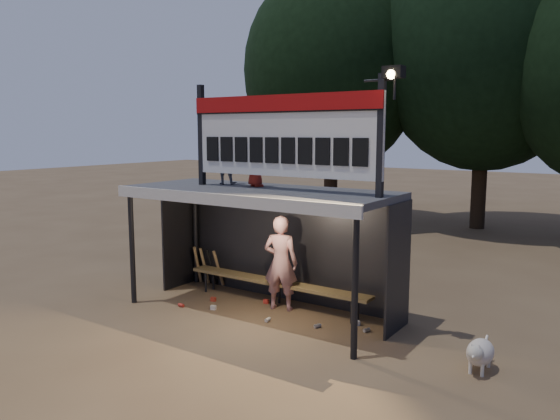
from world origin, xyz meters
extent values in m
plane|color=brown|center=(0.00, 0.00, 0.00)|extent=(80.00, 80.00, 0.00)
imported|color=silver|center=(0.23, 0.39, 0.90)|extent=(0.75, 0.60, 1.80)
imported|color=slate|center=(-1.05, 0.35, 2.78)|extent=(0.54, 0.48, 0.93)
imported|color=#A32419|center=(-0.28, 0.29, 2.75)|extent=(0.50, 0.43, 0.86)
cube|color=#404043|center=(0.00, 0.00, 2.26)|extent=(5.00, 2.00, 0.12)
cube|color=silver|center=(0.00, -1.02, 2.22)|extent=(5.10, 0.06, 0.20)
cylinder|color=black|center=(-2.40, -0.90, 1.10)|extent=(0.10, 0.10, 2.20)
cylinder|color=black|center=(2.40, -0.90, 1.10)|extent=(0.10, 0.10, 2.20)
cylinder|color=black|center=(-2.40, 0.90, 1.10)|extent=(0.10, 0.10, 2.20)
cylinder|color=black|center=(2.40, 0.90, 1.10)|extent=(0.10, 0.10, 2.20)
cube|color=black|center=(0.00, 1.00, 1.10)|extent=(5.00, 0.04, 2.20)
cube|color=black|center=(-2.50, 0.50, 1.10)|extent=(0.04, 1.00, 2.20)
cube|color=black|center=(2.50, 0.50, 1.10)|extent=(0.04, 1.00, 2.20)
cylinder|color=black|center=(0.00, 1.00, 2.15)|extent=(5.00, 0.06, 0.06)
cube|color=black|center=(-1.35, 0.00, 3.27)|extent=(0.10, 0.10, 1.90)
cube|color=black|center=(2.35, 0.00, 3.27)|extent=(0.10, 0.10, 1.90)
cube|color=silver|center=(0.50, 0.00, 3.27)|extent=(3.80, 0.08, 1.40)
cube|color=#A20C0B|center=(0.50, -0.05, 3.83)|extent=(3.80, 0.04, 0.28)
cube|color=black|center=(0.50, -0.06, 3.68)|extent=(3.80, 0.02, 0.03)
cube|color=black|center=(-1.03, -0.05, 3.02)|extent=(0.27, 0.03, 0.45)
cube|color=black|center=(-0.69, -0.05, 3.02)|extent=(0.27, 0.03, 0.45)
cube|color=black|center=(-0.35, -0.05, 3.02)|extent=(0.27, 0.03, 0.45)
cube|color=black|center=(-0.01, -0.05, 3.02)|extent=(0.27, 0.03, 0.45)
cube|color=black|center=(0.33, -0.05, 3.02)|extent=(0.27, 0.03, 0.45)
cube|color=black|center=(0.67, -0.05, 3.02)|extent=(0.27, 0.03, 0.45)
cube|color=black|center=(1.01, -0.05, 3.02)|extent=(0.27, 0.03, 0.45)
cube|color=black|center=(1.35, -0.05, 3.02)|extent=(0.27, 0.03, 0.45)
cube|color=black|center=(1.69, -0.05, 3.02)|extent=(0.27, 0.03, 0.45)
cube|color=black|center=(2.03, -0.05, 3.02)|extent=(0.27, 0.03, 0.45)
cylinder|color=black|center=(2.30, 0.00, 4.12)|extent=(0.50, 0.04, 0.04)
cylinder|color=black|center=(2.55, 0.00, 3.97)|extent=(0.04, 0.04, 0.30)
cube|color=black|center=(2.55, -0.05, 4.22)|extent=(0.30, 0.22, 0.18)
sphere|color=#FFD88C|center=(2.55, -0.14, 4.18)|extent=(0.14, 0.14, 0.14)
cube|color=olive|center=(0.00, 0.55, 0.45)|extent=(4.00, 0.35, 0.06)
cylinder|color=black|center=(-1.70, 0.43, 0.23)|extent=(0.05, 0.05, 0.45)
cylinder|color=black|center=(-1.70, 0.67, 0.23)|extent=(0.05, 0.05, 0.45)
cylinder|color=black|center=(0.00, 0.43, 0.23)|extent=(0.05, 0.05, 0.45)
cylinder|color=black|center=(0.00, 0.67, 0.23)|extent=(0.05, 0.05, 0.45)
cylinder|color=black|center=(1.70, 0.43, 0.23)|extent=(0.05, 0.05, 0.45)
cylinder|color=black|center=(1.70, 0.67, 0.23)|extent=(0.05, 0.05, 0.45)
cylinder|color=#2F2015|center=(-4.00, 10.00, 1.87)|extent=(0.50, 0.50, 3.74)
ellipsoid|color=black|center=(-4.00, 10.00, 5.53)|extent=(6.46, 6.46, 7.48)
cylinder|color=black|center=(1.00, 11.50, 2.09)|extent=(0.50, 0.50, 4.18)
ellipsoid|color=black|center=(1.00, 11.50, 6.18)|extent=(7.22, 7.22, 8.36)
ellipsoid|color=beige|center=(4.06, -0.27, 0.27)|extent=(0.36, 0.58, 0.36)
sphere|color=beige|center=(4.06, -0.55, 0.36)|extent=(0.22, 0.22, 0.22)
cone|color=beige|center=(4.06, -0.65, 0.34)|extent=(0.10, 0.10, 0.10)
cone|color=beige|center=(4.01, -0.57, 0.46)|extent=(0.06, 0.06, 0.07)
cone|color=beige|center=(4.11, -0.57, 0.46)|extent=(0.06, 0.06, 0.07)
cylinder|color=beige|center=(3.98, -0.45, 0.09)|extent=(0.05, 0.05, 0.18)
cylinder|color=beige|center=(4.14, -0.45, 0.09)|extent=(0.05, 0.05, 0.18)
cylinder|color=#F0E4CF|center=(3.98, -0.09, 0.09)|extent=(0.05, 0.05, 0.18)
cylinder|color=beige|center=(4.14, -0.09, 0.09)|extent=(0.05, 0.05, 0.18)
cylinder|color=silver|center=(4.06, 0.03, 0.34)|extent=(0.04, 0.16, 0.14)
cylinder|color=#9E7B4A|center=(-2.28, 0.82, 0.43)|extent=(0.07, 0.27, 0.84)
cylinder|color=#997947|center=(-2.08, 0.82, 0.43)|extent=(0.08, 0.30, 0.83)
cylinder|color=black|center=(-1.88, 0.82, 0.43)|extent=(0.08, 0.33, 0.83)
cylinder|color=#9D7849|center=(-1.68, 0.82, 0.43)|extent=(0.06, 0.35, 0.82)
cube|color=red|center=(-0.20, 0.51, 0.04)|extent=(0.10, 0.08, 0.08)
cylinder|color=silver|center=(2.09, 0.20, 0.04)|extent=(0.10, 0.14, 0.07)
cube|color=silver|center=(-0.81, -0.36, 0.04)|extent=(0.12, 0.10, 0.08)
cylinder|color=#A5271C|center=(-1.43, -0.59, 0.04)|extent=(0.12, 0.07, 0.07)
cube|color=#B8B8BD|center=(1.82, 0.39, 0.04)|extent=(0.12, 0.12, 0.08)
cylinder|color=beige|center=(0.42, -0.32, 0.04)|extent=(0.08, 0.13, 0.07)
cube|color=#AA2F1D|center=(-1.15, 0.03, 0.04)|extent=(0.12, 0.10, 0.08)
cylinder|color=silver|center=(1.31, -0.09, 0.04)|extent=(0.11, 0.14, 0.07)
camera|label=1|loc=(5.81, -7.89, 3.35)|focal=35.00mm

